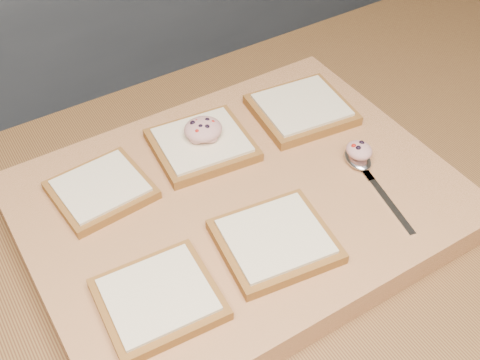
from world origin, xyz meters
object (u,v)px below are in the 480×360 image
object	(u,v)px
cutting_board	(240,205)
spoon	(362,165)
bread_far_center	(202,144)
tuna_salad_dollop	(203,129)

from	to	relation	value
cutting_board	spoon	distance (m)	0.17
bread_far_center	cutting_board	bearing A→B (deg)	-90.52
cutting_board	bread_far_center	distance (m)	0.10
cutting_board	tuna_salad_dollop	xyz separation A→B (m)	(0.01, 0.10, 0.05)
cutting_board	spoon	xyz separation A→B (m)	(0.16, -0.04, 0.03)
bread_far_center	tuna_salad_dollop	world-z (taller)	tuna_salad_dollop
tuna_salad_dollop	bread_far_center	bearing A→B (deg)	-140.55
bread_far_center	spoon	bearing A→B (deg)	-41.63
bread_far_center	tuna_salad_dollop	distance (m)	0.02
bread_far_center	spoon	distance (m)	0.21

